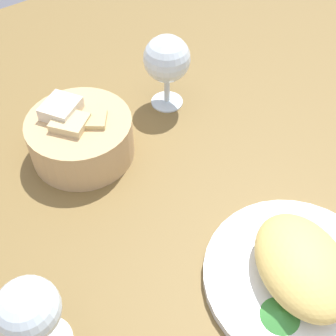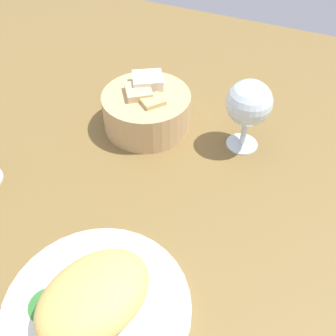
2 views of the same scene
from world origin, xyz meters
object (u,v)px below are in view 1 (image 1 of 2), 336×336
at_px(wine_glass_near, 167,61).
at_px(wine_glass_far, 29,312).
at_px(plate, 296,278).
at_px(bread_basket, 80,136).

bearing_deg(wine_glass_near, wine_glass_far, 125.18).
bearing_deg(plate, wine_glass_near, -11.46).
xyz_separation_m(plate, wine_glass_far, (0.12, 0.29, 0.08)).
xyz_separation_m(bread_basket, wine_glass_near, (0.02, -0.18, 0.05)).
height_order(bread_basket, wine_glass_near, wine_glass_near).
bearing_deg(bread_basket, wine_glass_near, -84.23).
bearing_deg(wine_glass_near, bread_basket, 95.77).
distance_m(plate, wine_glass_near, 0.39).
height_order(bread_basket, wine_glass_far, wine_glass_far).
bearing_deg(bread_basket, plate, -163.65).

